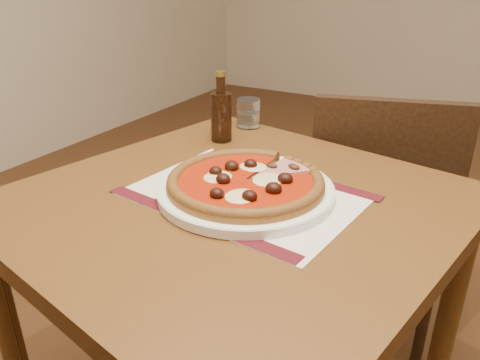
# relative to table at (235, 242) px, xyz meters

# --- Properties ---
(table) EXTENTS (0.94, 0.94, 0.75)m
(table) POSITION_rel_table_xyz_m (0.00, 0.00, 0.00)
(table) COLOR brown
(table) RESTS_ON ground
(chair_far) EXTENTS (0.50, 0.50, 0.86)m
(chair_far) POSITION_rel_table_xyz_m (0.16, 0.59, -0.16)
(chair_far) COLOR black
(chair_far) RESTS_ON ground
(placemat) EXTENTS (0.47, 0.36, 0.00)m
(placemat) POSITION_rel_table_xyz_m (0.01, 0.02, 0.10)
(placemat) COLOR silver
(placemat) RESTS_ON table
(plate) EXTENTS (0.35, 0.35, 0.02)m
(plate) POSITION_rel_table_xyz_m (0.01, 0.02, 0.11)
(plate) COLOR white
(plate) RESTS_ON placemat
(pizza) EXTENTS (0.31, 0.31, 0.04)m
(pizza) POSITION_rel_table_xyz_m (0.01, 0.02, 0.13)
(pizza) COLOR brown
(pizza) RESTS_ON plate
(ham_slice) EXTENTS (0.11, 0.15, 0.02)m
(ham_slice) POSITION_rel_table_xyz_m (0.07, 0.10, 0.13)
(ham_slice) COLOR brown
(ham_slice) RESTS_ON plate
(water_glass) EXTENTS (0.08, 0.08, 0.08)m
(water_glass) POSITION_rel_table_xyz_m (-0.19, 0.41, 0.14)
(water_glass) COLOR white
(water_glass) RESTS_ON table
(bottle) EXTENTS (0.05, 0.05, 0.18)m
(bottle) POSITION_rel_table_xyz_m (-0.20, 0.27, 0.17)
(bottle) COLOR black
(bottle) RESTS_ON table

